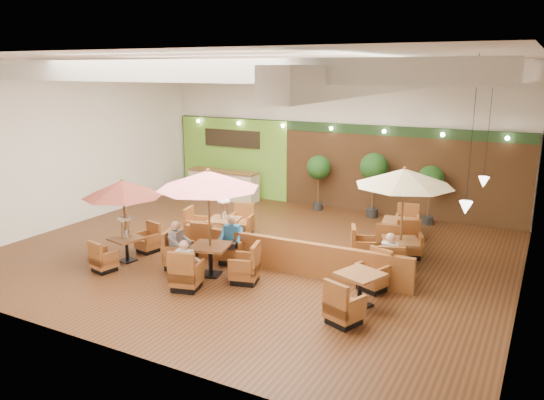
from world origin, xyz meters
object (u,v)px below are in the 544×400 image
Objects in this scene: topiary_2 at (431,181)px; diner_3 at (390,254)px; diner_4 at (390,252)px; diner_0 at (186,260)px; topiary_1 at (374,170)px; table_4 at (360,290)px; service_counter at (224,185)px; topiary_0 at (319,169)px; table_2 at (401,196)px; booth_divider at (290,256)px; table_0 at (123,199)px; table_5 at (398,234)px; diner_2 at (178,241)px; diner_1 at (232,236)px; table_3 at (217,228)px; table_1 at (209,204)px.

topiary_2 reaches higher than diner_3.
diner_0 is at bearing -159.15° from diner_4.
table_4 is at bearing -74.42° from topiary_1.
diner_3 is (4.18, 2.76, -0.02)m from diner_0.
table_4 is at bearing -40.59° from service_counter.
topiary_0 is at bearing 180.00° from topiary_2.
topiary_1 is at bearing 93.64° from table_2.
booth_divider is 2.77m from diner_0.
topiary_2 is (6.57, 7.57, -0.26)m from table_0.
diner_4 is at bearing 27.47° from table_0.
diner_4 is at bearing -107.43° from table_2.
table_5 is at bearing 115.40° from table_4.
diner_2 is (-5.13, -2.75, -1.21)m from table_2.
topiary_1 reaches higher than diner_2.
topiary_0 reaches higher than table_5.
diner_1 reaches higher than diner_0.
table_2 is at bearing 81.34° from diner_4.
diner_0 is (4.26, -8.16, 0.17)m from service_counter.
diner_1 reaches higher than diner_3.
topiary_0 is (-4.13, 7.26, 1.17)m from table_4.
table_2 is at bearing -8.90° from table_3.
service_counter is 3.76× the size of diner_0.
topiary_2 is (8.20, 0.20, 0.94)m from service_counter.
topiary_0 reaches higher than diner_4.
service_counter is 0.47× the size of booth_divider.
topiary_2 is (0.28, 2.81, 1.12)m from table_5.
table_1 is at bearing -157.88° from table_4.
diner_1 is at bearing -57.33° from table_3.
table_4 is at bearing -109.07° from diner_4.
service_counter is 1.27× the size of table_0.
topiary_1 is at bearing -123.30° from diner_1.
topiary_0 reaches higher than table_3.
service_counter is 8.34m from table_5.
table_2 is at bearing 32.08° from booth_divider.
diner_1 is (-3.94, -6.30, -0.74)m from topiary_2.
diner_3 reaches higher than service_counter.
table_0 reaches higher than topiary_2.
diner_3 is at bearing -19.52° from table_3.
table_3 is 1.00× the size of table_4.
diner_2 is 5.49m from diner_3.
table_5 is at bearing -58.94° from topiary_1.
table_1 is at bearing -88.87° from topiary_0.
table_1 is (2.63, 0.24, 0.12)m from table_0.
topiary_1 is at bearing 70.04° from table_0.
diner_2 is at bearing -124.14° from topiary_2.
table_2 is at bearing 108.46° from diner_2.
service_counter is at bearing 132.90° from booth_divider.
table_2 is at bearing -47.14° from topiary_0.
table_1 reaches higher than table_3.
table_1 is 1.01× the size of table_5.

